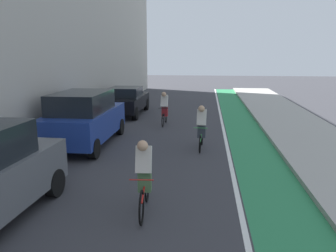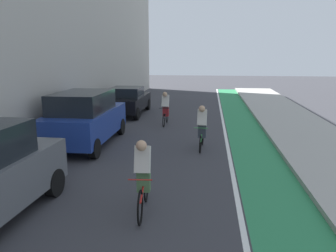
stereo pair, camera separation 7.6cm
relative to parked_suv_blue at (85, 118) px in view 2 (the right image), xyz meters
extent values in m
plane|color=#38383D|center=(2.94, -0.40, -1.02)|extent=(83.46, 83.46, 0.00)
cube|color=#2D8451|center=(6.13, 1.60, -1.02)|extent=(1.60, 37.94, 0.00)
cube|color=white|center=(5.23, 1.60, -1.02)|extent=(0.12, 37.94, 0.00)
cube|color=#A8A59E|center=(8.56, 1.60, -0.95)|extent=(3.26, 37.94, 0.14)
cylinder|color=black|center=(0.93, -4.47, -0.69)|extent=(0.24, 0.67, 0.66)
cube|color=navy|center=(0.00, 0.06, -0.21)|extent=(1.96, 4.42, 0.95)
cube|color=black|center=(0.00, -0.16, 0.59)|extent=(1.71, 2.66, 0.75)
cylinder|color=black|center=(-0.90, 1.71, -0.69)|extent=(0.23, 0.66, 0.66)
cylinder|color=black|center=(0.87, 1.72, -0.69)|extent=(0.23, 0.66, 0.66)
cylinder|color=black|center=(-0.87, -1.60, -0.69)|extent=(0.23, 0.66, 0.66)
cylinder|color=black|center=(0.89, -1.58, -0.69)|extent=(0.23, 0.66, 0.66)
cube|color=black|center=(0.00, 6.44, -0.34)|extent=(1.86, 4.34, 0.70)
cube|color=black|center=(0.00, 6.22, 0.24)|extent=(1.63, 1.83, 0.55)
cylinder|color=black|center=(-0.85, 8.05, -0.69)|extent=(0.22, 0.66, 0.66)
cylinder|color=black|center=(0.83, 8.06, -0.69)|extent=(0.22, 0.66, 0.66)
cylinder|color=black|center=(-0.83, 4.82, -0.69)|extent=(0.22, 0.66, 0.66)
cylinder|color=black|center=(0.85, 4.83, -0.69)|extent=(0.22, 0.66, 0.66)
torus|color=black|center=(3.22, -5.53, -0.67)|extent=(0.09, 0.70, 0.70)
torus|color=black|center=(3.14, -4.49, -0.67)|extent=(0.09, 0.70, 0.70)
cylinder|color=red|center=(3.18, -5.01, -0.45)|extent=(0.11, 0.96, 0.33)
cylinder|color=red|center=(3.17, -4.83, -0.37)|extent=(0.04, 0.12, 0.55)
cylinder|color=red|center=(3.22, -5.45, -0.12)|extent=(0.48, 0.06, 0.02)
cube|color=#4C7247|center=(3.17, -4.90, -0.30)|extent=(0.30, 0.26, 0.56)
cube|color=beige|center=(3.18, -5.03, 0.16)|extent=(0.35, 0.42, 0.60)
sphere|color=tan|center=(3.19, -5.19, 0.50)|extent=(0.22, 0.22, 0.22)
torus|color=black|center=(4.26, -0.56, -0.71)|extent=(0.07, 0.62, 0.61)
torus|color=black|center=(4.31, 0.49, -0.71)|extent=(0.07, 0.62, 0.61)
cylinder|color=#338C3F|center=(4.29, -0.03, -0.49)|extent=(0.09, 0.96, 0.33)
cylinder|color=#338C3F|center=(4.30, 0.15, -0.41)|extent=(0.04, 0.12, 0.55)
cylinder|color=#338C3F|center=(4.26, -0.48, -0.16)|extent=(0.48, 0.05, 0.02)
cube|color=#333842|center=(4.29, 0.07, -0.34)|extent=(0.29, 0.25, 0.56)
cube|color=beige|center=(4.29, -0.06, 0.12)|extent=(0.34, 0.41, 0.60)
sphere|color=tan|center=(4.28, -0.21, 0.46)|extent=(0.22, 0.22, 0.22)
cube|color=beige|center=(4.29, 0.07, 0.14)|extent=(0.27, 0.29, 0.39)
torus|color=black|center=(2.47, 3.34, -0.70)|extent=(0.05, 0.63, 0.63)
torus|color=black|center=(2.48, 4.39, -0.70)|extent=(0.05, 0.63, 0.63)
cylinder|color=black|center=(2.47, 3.87, -0.48)|extent=(0.05, 0.96, 0.33)
cylinder|color=black|center=(2.48, 4.05, -0.40)|extent=(0.04, 0.12, 0.55)
cylinder|color=black|center=(2.47, 3.42, -0.15)|extent=(0.48, 0.03, 0.02)
cube|color=maroon|center=(2.47, 3.97, -0.33)|extent=(0.28, 0.24, 0.56)
cube|color=beige|center=(2.47, 3.84, 0.13)|extent=(0.33, 0.40, 0.60)
sphere|color=tan|center=(2.47, 3.69, 0.47)|extent=(0.22, 0.22, 0.22)
camera|label=1|loc=(4.44, -11.42, 2.29)|focal=35.27mm
camera|label=2|loc=(4.51, -11.41, 2.29)|focal=35.27mm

